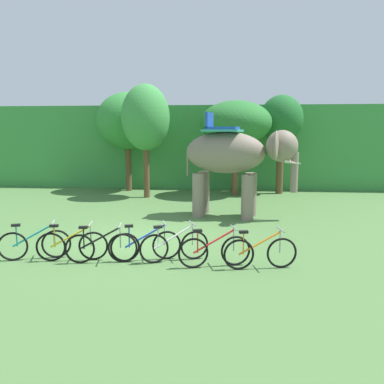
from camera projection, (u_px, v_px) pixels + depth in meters
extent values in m
plane|color=#4C753D|center=(137.00, 242.00, 11.18)|extent=(80.00, 80.00, 0.00)
cube|color=#3D8E42|center=(186.00, 146.00, 24.20)|extent=(36.00, 6.00, 4.50)
cylinder|color=brown|center=(129.00, 169.00, 20.83)|extent=(0.31, 0.31, 2.33)
ellipsoid|color=#338438|center=(127.00, 121.00, 20.46)|extent=(3.18, 3.18, 2.93)
cylinder|color=brown|center=(147.00, 172.00, 18.65)|extent=(0.28, 0.28, 2.38)
ellipsoid|color=#3D8E42|center=(146.00, 117.00, 18.27)|extent=(2.24, 2.24, 3.05)
cylinder|color=brown|center=(235.00, 169.00, 19.33)|extent=(0.33, 0.33, 2.59)
ellipsoid|color=#28702D|center=(236.00, 123.00, 18.99)|extent=(3.45, 3.45, 2.09)
cylinder|color=brown|center=(235.00, 172.00, 20.45)|extent=(0.32, 0.32, 2.03)
ellipsoid|color=#28702D|center=(235.00, 131.00, 20.14)|extent=(2.14, 2.14, 2.45)
cylinder|color=brown|center=(280.00, 167.00, 19.80)|extent=(0.35, 0.35, 2.70)
ellipsoid|color=#1E6028|center=(281.00, 119.00, 19.44)|extent=(2.11, 2.11, 2.30)
ellipsoid|color=gray|center=(225.00, 152.00, 14.26)|extent=(3.12, 1.94, 1.50)
cylinder|color=gray|center=(251.00, 194.00, 14.61)|extent=(0.44, 0.44, 1.60)
cylinder|color=gray|center=(247.00, 198.00, 13.88)|extent=(0.44, 0.44, 1.60)
cylinder|color=gray|center=(204.00, 192.00, 15.11)|extent=(0.44, 0.44, 1.60)
cylinder|color=gray|center=(198.00, 195.00, 14.38)|extent=(0.44, 0.44, 1.60)
ellipsoid|color=gray|center=(282.00, 146.00, 13.66)|extent=(1.27, 1.20, 1.10)
ellipsoid|color=gray|center=(279.00, 144.00, 14.29)|extent=(0.32, 0.86, 0.96)
ellipsoid|color=gray|center=(276.00, 145.00, 13.11)|extent=(0.32, 0.86, 0.96)
cylinder|color=gray|center=(294.00, 172.00, 13.67)|extent=(0.26, 0.26, 1.40)
cone|color=beige|center=(293.00, 162.00, 13.84)|extent=(0.58, 0.23, 0.21)
cone|color=beige|center=(293.00, 163.00, 13.42)|extent=(0.58, 0.23, 0.21)
cube|color=teal|center=(223.00, 131.00, 14.17)|extent=(1.54, 1.56, 0.08)
cube|color=#1E4799|center=(223.00, 128.00, 14.16)|extent=(1.26, 1.10, 0.10)
cube|color=#1E4799|center=(209.00, 120.00, 14.26)|extent=(0.27, 0.90, 0.56)
cylinder|color=gray|center=(188.00, 164.00, 14.73)|extent=(0.08, 0.08, 0.90)
torus|color=black|center=(13.00, 246.00, 9.49)|extent=(0.69, 0.27, 0.71)
torus|color=black|center=(56.00, 244.00, 9.72)|extent=(0.69, 0.27, 0.71)
cylinder|color=teal|center=(33.00, 235.00, 9.56)|extent=(0.93, 0.35, 0.54)
cylinder|color=teal|center=(16.00, 236.00, 9.48)|extent=(0.03, 0.03, 0.52)
cube|color=black|center=(16.00, 225.00, 9.44)|extent=(0.22, 0.16, 0.06)
cylinder|color=#9E9EA3|center=(54.00, 233.00, 9.67)|extent=(0.03, 0.03, 0.55)
cylinder|color=#9E9EA3|center=(53.00, 222.00, 9.63)|extent=(0.19, 0.50, 0.03)
torus|color=black|center=(51.00, 247.00, 9.45)|extent=(0.71, 0.18, 0.71)
torus|color=black|center=(93.00, 246.00, 9.54)|extent=(0.71, 0.18, 0.71)
cylinder|color=yellow|center=(71.00, 236.00, 9.45)|extent=(0.96, 0.22, 0.54)
cylinder|color=yellow|center=(55.00, 236.00, 9.42)|extent=(0.03, 0.03, 0.52)
cube|color=black|center=(54.00, 226.00, 9.38)|extent=(0.21, 0.13, 0.06)
cylinder|color=#9E9EA3|center=(91.00, 235.00, 9.49)|extent=(0.03, 0.03, 0.55)
cylinder|color=#9E9EA3|center=(90.00, 224.00, 9.45)|extent=(0.13, 0.52, 0.03)
torus|color=black|center=(80.00, 249.00, 9.30)|extent=(0.71, 0.17, 0.71)
torus|color=black|center=(123.00, 248.00, 9.38)|extent=(0.71, 0.17, 0.71)
cylinder|color=black|center=(100.00, 238.00, 9.30)|extent=(0.96, 0.21, 0.54)
cylinder|color=black|center=(84.00, 238.00, 9.27)|extent=(0.03, 0.03, 0.52)
cube|color=black|center=(83.00, 227.00, 9.23)|extent=(0.21, 0.13, 0.06)
cylinder|color=#9E9EA3|center=(120.00, 237.00, 9.33)|extent=(0.03, 0.03, 0.55)
cylinder|color=#9E9EA3|center=(120.00, 225.00, 9.29)|extent=(0.12, 0.52, 0.03)
torus|color=black|center=(125.00, 247.00, 9.42)|extent=(0.69, 0.25, 0.71)
torus|color=black|center=(167.00, 245.00, 9.61)|extent=(0.69, 0.25, 0.71)
cylinder|color=blue|center=(145.00, 236.00, 9.47)|extent=(0.94, 0.32, 0.54)
cylinder|color=blue|center=(129.00, 237.00, 9.40)|extent=(0.03, 0.03, 0.52)
cube|color=black|center=(129.00, 226.00, 9.36)|extent=(0.22, 0.15, 0.06)
cylinder|color=#9E9EA3|center=(165.00, 234.00, 9.56)|extent=(0.03, 0.03, 0.55)
cylinder|color=#9E9EA3|center=(164.00, 223.00, 9.52)|extent=(0.18, 0.51, 0.03)
torus|color=black|center=(154.00, 249.00, 9.31)|extent=(0.68, 0.32, 0.71)
torus|color=black|center=(194.00, 245.00, 9.60)|extent=(0.68, 0.32, 0.71)
cylinder|color=silver|center=(174.00, 237.00, 9.41)|extent=(0.91, 0.41, 0.54)
cylinder|color=silver|center=(158.00, 238.00, 9.30)|extent=(0.03, 0.03, 0.52)
cube|color=black|center=(158.00, 227.00, 9.26)|extent=(0.22, 0.17, 0.06)
cylinder|color=#9E9EA3|center=(193.00, 234.00, 9.55)|extent=(0.03, 0.03, 0.55)
cylinder|color=#9E9EA3|center=(193.00, 223.00, 9.51)|extent=(0.23, 0.49, 0.03)
torus|color=black|center=(193.00, 253.00, 8.97)|extent=(0.70, 0.24, 0.71)
torus|color=black|center=(236.00, 251.00, 9.15)|extent=(0.70, 0.24, 0.71)
cylinder|color=red|center=(214.00, 241.00, 9.02)|extent=(0.95, 0.30, 0.54)
cylinder|color=red|center=(198.00, 242.00, 8.95)|extent=(0.03, 0.03, 0.52)
cube|color=black|center=(198.00, 231.00, 8.91)|extent=(0.22, 0.15, 0.06)
cylinder|color=#9E9EA3|center=(234.00, 239.00, 9.10)|extent=(0.03, 0.03, 0.55)
cylinder|color=#9E9EA3|center=(234.00, 228.00, 9.06)|extent=(0.17, 0.51, 0.03)
torus|color=black|center=(239.00, 255.00, 8.87)|extent=(0.70, 0.20, 0.71)
torus|color=black|center=(282.00, 253.00, 8.98)|extent=(0.70, 0.20, 0.71)
cylinder|color=orange|center=(260.00, 243.00, 8.88)|extent=(0.96, 0.25, 0.54)
cylinder|color=orange|center=(243.00, 243.00, 8.84)|extent=(0.03, 0.03, 0.52)
cube|color=black|center=(244.00, 232.00, 8.80)|extent=(0.22, 0.14, 0.06)
cylinder|color=#9E9EA3|center=(280.00, 241.00, 8.94)|extent=(0.03, 0.03, 0.55)
cylinder|color=#9E9EA3|center=(280.00, 230.00, 8.90)|extent=(0.14, 0.52, 0.03)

